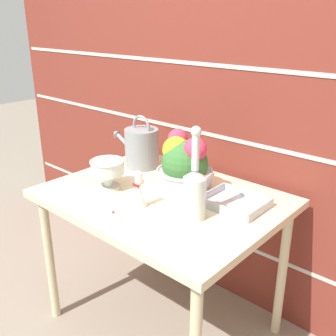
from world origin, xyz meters
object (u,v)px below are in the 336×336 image
object	(u,v)px
flower_planter	(184,166)
figurine_vase	(139,193)
crystal_pedestal_bowl	(108,169)
glass_decanter	(195,189)
watering_can	(141,147)
wire_tray	(235,203)

from	to	relation	value
flower_planter	figurine_vase	bearing A→B (deg)	-95.55
crystal_pedestal_bowl	figurine_vase	xyz separation A→B (m)	(0.25, -0.05, -0.03)
glass_decanter	crystal_pedestal_bowl	bearing A→B (deg)	-175.41
watering_can	glass_decanter	world-z (taller)	glass_decanter
flower_planter	wire_tray	xyz separation A→B (m)	(0.27, 0.02, -0.11)
glass_decanter	wire_tray	bearing A→B (deg)	71.74
watering_can	crystal_pedestal_bowl	xyz separation A→B (m)	(0.09, -0.31, -0.01)
crystal_pedestal_bowl	flower_planter	world-z (taller)	flower_planter
crystal_pedestal_bowl	figurine_vase	bearing A→B (deg)	-10.05
figurine_vase	wire_tray	bearing A→B (deg)	43.78
crystal_pedestal_bowl	wire_tray	world-z (taller)	crystal_pedestal_bowl
crystal_pedestal_bowl	glass_decanter	size ratio (longest dim) A/B	0.43
crystal_pedestal_bowl	glass_decanter	bearing A→B (deg)	4.59
crystal_pedestal_bowl	flower_planter	size ratio (longest dim) A/B	0.59
watering_can	flower_planter	size ratio (longest dim) A/B	1.17
watering_can	wire_tray	size ratio (longest dim) A/B	1.27
crystal_pedestal_bowl	flower_planter	bearing A→B (deg)	38.46
watering_can	flower_planter	xyz separation A→B (m)	(0.37, -0.09, 0.01)
glass_decanter	figurine_vase	distance (m)	0.25
flower_planter	wire_tray	size ratio (longest dim) A/B	1.08
crystal_pedestal_bowl	figurine_vase	world-z (taller)	figurine_vase
watering_can	glass_decanter	xyz separation A→B (m)	(0.58, -0.27, 0.02)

